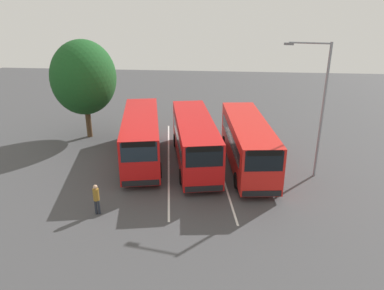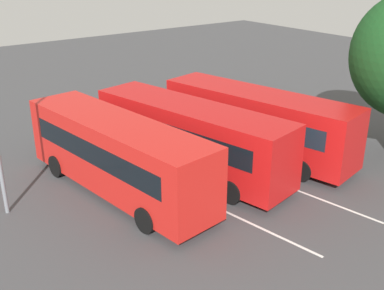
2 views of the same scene
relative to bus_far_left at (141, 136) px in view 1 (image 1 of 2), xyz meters
name	(u,v)px [view 1 (image 1 of 2)]	position (x,y,z in m)	size (l,w,h in m)	color
ground_plane	(193,161)	(0.12, 3.68, -1.76)	(74.34, 74.34, 0.00)	#424244
bus_far_left	(141,136)	(0.00, 0.00, 0.00)	(10.25, 4.38, 3.19)	red
bus_center_left	(195,139)	(0.33, 3.79, 0.00)	(10.25, 4.32, 3.19)	red
bus_center_right	(248,142)	(0.52, 7.40, 0.00)	(10.21, 3.61, 3.19)	red
pedestrian	(96,197)	(7.46, -0.71, -0.74)	(0.33, 0.33, 1.72)	#232833
street_lamp	(319,103)	(1.56, 11.47, 3.08)	(0.66, 2.69, 8.41)	gray
depot_tree	(84,78)	(-4.21, -5.46, 3.20)	(5.62, 5.05, 7.92)	#4C3823
lane_stripe_outer_left	(169,160)	(0.12, 1.92, -1.75)	(15.73, 0.12, 0.01)	silver
lane_stripe_inner_left	(218,162)	(0.12, 5.44, -1.75)	(15.73, 0.12, 0.01)	silver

